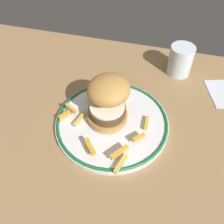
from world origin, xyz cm
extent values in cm
cube|color=#937048|center=(0.00, 0.00, -2.00)|extent=(124.92, 81.30, 4.00)
cylinder|color=silver|center=(-4.86, 4.37, 0.60)|extent=(27.86, 27.86, 1.20)
torus|color=#196033|center=(-4.86, 4.37, 1.20)|extent=(27.46, 27.46, 0.80)
cylinder|color=#B78443|center=(-6.11, 4.70, 2.50)|extent=(9.68, 9.68, 1.80)
cylinder|color=#503722|center=(-6.11, 4.70, 4.49)|extent=(8.82, 8.82, 2.18)
cylinder|color=white|center=(-6.11, 4.70, 5.83)|extent=(8.27, 8.27, 0.50)
ellipsoid|color=yellow|center=(-6.85, 5.44, 6.50)|extent=(2.60, 2.60, 1.40)
ellipsoid|color=#B88340|center=(-6.10, 6.07, 10.03)|extent=(13.98, 14.06, 5.81)
cube|color=gold|center=(3.50, 5.35, 1.97)|extent=(0.81, 3.91, 0.74)
cube|color=gold|center=(-15.12, 3.96, 3.47)|extent=(3.67, 2.51, 0.75)
cube|color=gold|center=(-0.83, -4.85, 2.96)|extent=(3.50, 4.25, 0.90)
cube|color=gold|center=(2.51, -0.20, 2.91)|extent=(2.80, 2.90, 0.87)
cube|color=gold|center=(-12.32, 11.93, 3.72)|extent=(3.94, 3.59, 0.85)
cube|color=gold|center=(-7.29, -5.22, 3.10)|extent=(3.59, 3.87, 1.00)
cube|color=gold|center=(-3.71, 11.37, 2.03)|extent=(1.38, 4.52, 0.85)
cube|color=gold|center=(-6.05, 11.69, 1.95)|extent=(0.83, 4.46, 0.70)
cube|color=gold|center=(-10.94, 12.23, 1.99)|extent=(4.56, 1.00, 0.77)
cube|color=gold|center=(-12.33, 10.90, 3.07)|extent=(1.46, 3.44, 0.98)
cube|color=gold|center=(-12.54, 2.45, 1.96)|extent=(1.85, 4.71, 0.72)
cube|color=gold|center=(-16.50, 2.57, 2.10)|extent=(2.70, 3.28, 0.99)
cube|color=gold|center=(-0.40, -6.99, 2.02)|extent=(2.14, 4.83, 0.84)
cylinder|color=silver|center=(9.29, 29.01, 4.40)|extent=(6.97, 6.97, 8.80)
cylinder|color=silver|center=(9.29, 29.01, 3.01)|extent=(6.41, 6.41, 6.02)
camera|label=1|loc=(4.69, -31.93, 47.44)|focal=38.83mm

